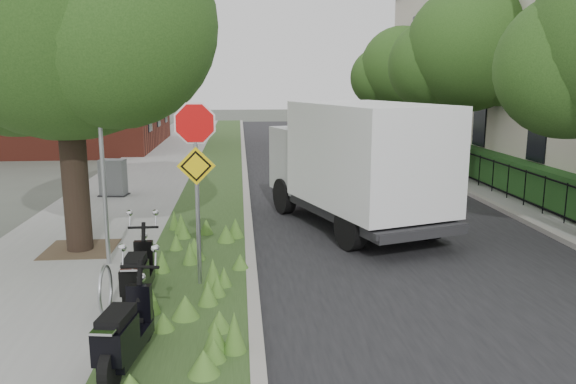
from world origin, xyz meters
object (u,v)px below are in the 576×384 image
at_px(sign_assembly, 196,156).
at_px(box_truck, 356,160).
at_px(scooter_near, 137,280).
at_px(scooter_far, 123,340).
at_px(utility_cabinet, 113,178).

distance_m(sign_assembly, box_truck, 5.24).
xyz_separation_m(scooter_near, scooter_far, (0.19, -2.11, 0.01)).
xyz_separation_m(sign_assembly, utility_cabinet, (-3.10, 7.78, -1.68)).
height_order(sign_assembly, utility_cabinet, sign_assembly).
xyz_separation_m(scooter_near, utility_cabinet, (-2.20, 8.57, 0.14)).
relative_size(sign_assembly, scooter_near, 1.91).
xyz_separation_m(sign_assembly, box_truck, (3.50, 3.85, -0.64)).
height_order(scooter_far, utility_cabinet, utility_cabinet).
relative_size(scooter_near, scooter_far, 0.98).
bearing_deg(sign_assembly, scooter_near, -138.71).
height_order(scooter_near, utility_cabinet, utility_cabinet).
distance_m(scooter_near, scooter_far, 2.12).
bearing_deg(scooter_far, sign_assembly, 76.30).
bearing_deg(box_truck, utility_cabinet, 149.21).
relative_size(sign_assembly, scooter_far, 1.86).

